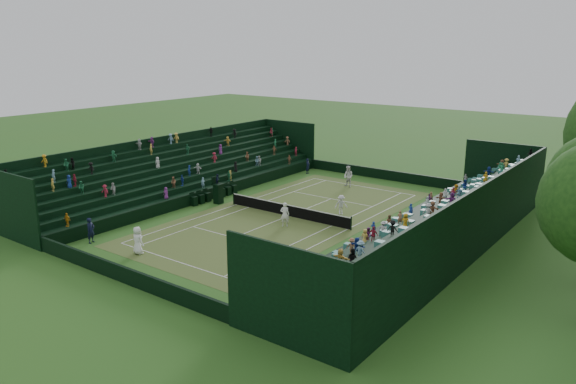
% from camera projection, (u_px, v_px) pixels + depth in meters
% --- Properties ---
extents(ground, '(160.00, 160.00, 0.00)m').
position_uv_depth(ground, '(288.00, 216.00, 44.63)').
color(ground, '#34641F').
rests_on(ground, ground).
extents(court_surface, '(12.97, 26.77, 0.01)m').
position_uv_depth(court_surface, '(288.00, 216.00, 44.63)').
color(court_surface, '#2F6622').
rests_on(court_surface, ground).
extents(perimeter_wall_north, '(17.17, 0.20, 1.00)m').
position_uv_depth(perimeter_wall_north, '(382.00, 174.00, 56.81)').
color(perimeter_wall_north, black).
rests_on(perimeter_wall_north, ground).
extents(perimeter_wall_south, '(17.17, 0.20, 1.00)m').
position_uv_depth(perimeter_wall_south, '(123.00, 274.00, 32.18)').
color(perimeter_wall_south, black).
rests_on(perimeter_wall_south, ground).
extents(perimeter_wall_east, '(0.20, 31.77, 1.00)m').
position_uv_depth(perimeter_wall_east, '(384.00, 231.00, 39.60)').
color(perimeter_wall_east, black).
rests_on(perimeter_wall_east, ground).
extents(perimeter_wall_west, '(0.20, 31.77, 1.00)m').
position_uv_depth(perimeter_wall_west, '(211.00, 194.00, 49.40)').
color(perimeter_wall_west, black).
rests_on(perimeter_wall_west, ground).
extents(north_grandstand, '(6.60, 32.00, 4.90)m').
position_uv_depth(north_grandstand, '(442.00, 228.00, 36.92)').
color(north_grandstand, black).
rests_on(north_grandstand, ground).
extents(south_grandstand, '(6.60, 32.00, 4.90)m').
position_uv_depth(south_grandstand, '(178.00, 176.00, 51.54)').
color(south_grandstand, black).
rests_on(south_grandstand, ground).
extents(tennis_net, '(11.67, 0.10, 1.06)m').
position_uv_depth(tennis_net, '(288.00, 210.00, 44.49)').
color(tennis_net, black).
rests_on(tennis_net, ground).
extents(umpire_chair, '(0.82, 0.82, 2.59)m').
position_uv_depth(umpire_chair, '(218.00, 191.00, 47.96)').
color(umpire_chair, black).
rests_on(umpire_chair, ground).
extents(courtside_chairs, '(0.52, 5.49, 1.13)m').
position_uv_depth(courtside_chairs, '(214.00, 194.00, 49.41)').
color(courtside_chairs, black).
rests_on(courtside_chairs, ground).
extents(player_near_west, '(0.92, 0.62, 1.86)m').
position_uv_depth(player_near_west, '(138.00, 240.00, 36.43)').
color(player_near_west, white).
rests_on(player_near_west, ground).
extents(player_near_east, '(0.81, 0.73, 1.86)m').
position_uv_depth(player_near_east, '(285.00, 214.00, 41.94)').
color(player_near_east, white).
rests_on(player_near_east, ground).
extents(player_far_west, '(1.08, 0.89, 2.02)m').
position_uv_depth(player_far_west, '(348.00, 176.00, 53.56)').
color(player_far_west, white).
rests_on(player_far_west, ground).
extents(player_far_east, '(1.15, 1.14, 1.59)m').
position_uv_depth(player_far_east, '(341.00, 205.00, 44.98)').
color(player_far_east, silver).
rests_on(player_far_east, ground).
extents(line_judge_north, '(0.48, 0.64, 1.61)m').
position_uv_depth(line_judge_north, '(308.00, 166.00, 59.04)').
color(line_judge_north, black).
rests_on(line_judge_north, ground).
extents(line_judge_south, '(0.56, 0.73, 1.78)m').
position_uv_depth(line_judge_south, '(91.00, 230.00, 38.51)').
color(line_judge_south, black).
rests_on(line_judge_south, ground).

